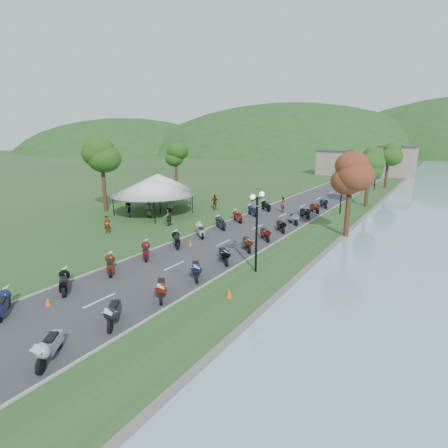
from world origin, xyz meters
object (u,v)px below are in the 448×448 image
Objects in this scene: pedestrian_b at (150,218)px; pedestrian_c at (129,217)px; pedestrian_a at (108,234)px; vendor_tent_main at (153,196)px.

pedestrian_c is (-2.01, -0.97, 0.00)m from pedestrian_b.
pedestrian_c is (-3.26, 5.44, 0.00)m from pedestrian_a.
pedestrian_c is (-1.28, -2.44, -2.00)m from vendor_tent_main.
pedestrian_a is at bearing -1.75° from pedestrian_c.
pedestrian_b is 2.23m from pedestrian_c.
vendor_tent_main is 2.58m from pedestrian_b.
vendor_tent_main is 8.36m from pedestrian_a.
vendor_tent_main reaches higher than pedestrian_a.
pedestrian_b is (-1.25, 6.41, 0.00)m from pedestrian_a.
pedestrian_a is 6.53m from pedestrian_b.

